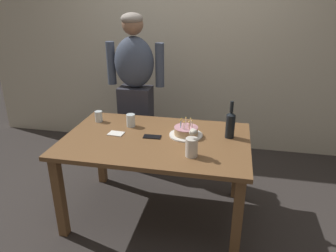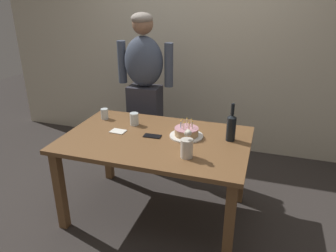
{
  "view_description": "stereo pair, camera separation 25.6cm",
  "coord_description": "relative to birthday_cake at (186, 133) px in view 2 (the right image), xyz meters",
  "views": [
    {
      "loc": [
        0.57,
        -2.27,
        1.83
      ],
      "look_at": [
        0.09,
        0.04,
        0.84
      ],
      "focal_mm": 34.03,
      "sensor_mm": 36.0,
      "label": 1
    },
    {
      "loc": [
        0.82,
        -2.21,
        1.83
      ],
      "look_at": [
        0.09,
        0.04,
        0.84
      ],
      "focal_mm": 34.03,
      "sensor_mm": 36.0,
      "label": 2
    }
  ],
  "objects": [
    {
      "name": "ground_plane",
      "position": [
        -0.23,
        -0.1,
        -0.77
      ],
      "size": [
        10.0,
        10.0,
        0.0
      ],
      "primitive_type": "plane",
      "color": "#332D2B"
    },
    {
      "name": "back_wall",
      "position": [
        -0.23,
        1.45,
        0.53
      ],
      "size": [
        5.2,
        0.1,
        2.6
      ],
      "primitive_type": "cube",
      "color": "beige",
      "rests_on": "ground_plane"
    },
    {
      "name": "dining_table",
      "position": [
        -0.23,
        -0.1,
        -0.13
      ],
      "size": [
        1.5,
        0.96,
        0.74
      ],
      "color": "brown",
      "rests_on": "ground_plane"
    },
    {
      "name": "birthday_cake",
      "position": [
        0.0,
        0.0,
        0.0
      ],
      "size": [
        0.28,
        0.28,
        0.15
      ],
      "color": "white",
      "rests_on": "dining_table"
    },
    {
      "name": "water_glass_near",
      "position": [
        -0.83,
        0.15,
        0.01
      ],
      "size": [
        0.07,
        0.07,
        0.1
      ],
      "primitive_type": "cylinder",
      "color": "silver",
      "rests_on": "dining_table"
    },
    {
      "name": "water_glass_far",
      "position": [
        -0.51,
        0.1,
        0.02
      ],
      "size": [
        0.08,
        0.08,
        0.11
      ],
      "primitive_type": "cylinder",
      "color": "silver",
      "rests_on": "dining_table"
    },
    {
      "name": "wine_bottle",
      "position": [
        0.35,
        0.04,
        0.08
      ],
      "size": [
        0.07,
        0.07,
        0.31
      ],
      "color": "black",
      "rests_on": "dining_table"
    },
    {
      "name": "cell_phone",
      "position": [
        -0.27,
        -0.09,
        -0.03
      ],
      "size": [
        0.15,
        0.08,
        0.01
      ],
      "primitive_type": "cube",
      "rotation": [
        0.0,
        0.0,
        0.04
      ],
      "color": "black",
      "rests_on": "dining_table"
    },
    {
      "name": "napkin_stack",
      "position": [
        -0.58,
        -0.09,
        -0.03
      ],
      "size": [
        0.13,
        0.1,
        0.01
      ],
      "primitive_type": "cube",
      "rotation": [
        0.0,
        0.0,
        -0.07
      ],
      "color": "white",
      "rests_on": "dining_table"
    },
    {
      "name": "flower_vase",
      "position": [
        0.09,
        -0.34,
        0.06
      ],
      "size": [
        0.09,
        0.09,
        0.22
      ],
      "color": "silver",
      "rests_on": "dining_table"
    },
    {
      "name": "person_man_bearded",
      "position": [
        -0.65,
        0.72,
        0.1
      ],
      "size": [
        0.61,
        0.27,
        1.66
      ],
      "rotation": [
        0.0,
        0.0,
        3.14
      ],
      "color": "#33333D",
      "rests_on": "ground_plane"
    }
  ]
}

